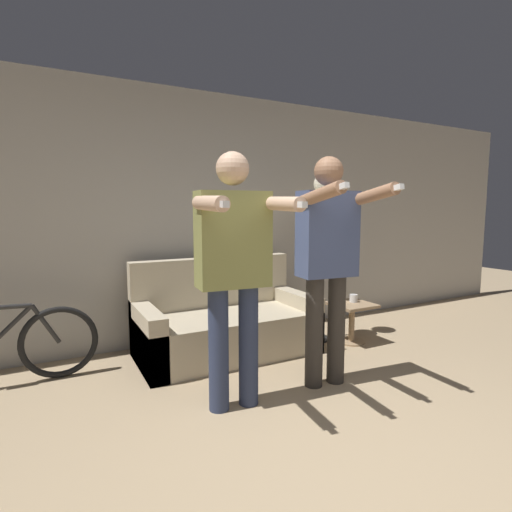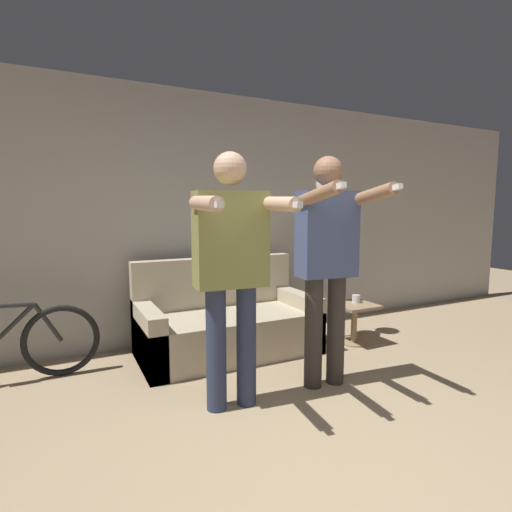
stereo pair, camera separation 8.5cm
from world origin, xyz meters
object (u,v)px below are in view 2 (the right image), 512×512
(floor_lamp, at_px, (321,204))
(person_left, at_px, (232,261))
(cat, at_px, (234,250))
(bicycle, at_px, (0,347))
(side_table, at_px, (354,315))
(person_right, at_px, (328,255))
(couch, at_px, (227,324))
(cup, at_px, (356,299))

(floor_lamp, bearing_deg, person_left, -145.98)
(cat, height_order, bicycle, cat)
(person_left, relative_size, side_table, 4.23)
(person_right, bearing_deg, side_table, 44.32)
(couch, height_order, bicycle, couch)
(person_left, bearing_deg, floor_lamp, 39.13)
(person_right, xyz_separation_m, bicycle, (-2.30, 1.14, -0.73))
(person_left, height_order, side_table, person_left)
(cup, bearing_deg, couch, 167.03)
(side_table, height_order, bicycle, bicycle)
(person_left, xyz_separation_m, cat, (0.60, 1.34, -0.07))
(cup, bearing_deg, cat, 151.54)
(couch, relative_size, bicycle, 1.14)
(couch, bearing_deg, side_table, -15.24)
(couch, distance_m, person_right, 1.36)
(floor_lamp, bearing_deg, bicycle, 176.17)
(bicycle, bearing_deg, couch, -3.20)
(floor_lamp, relative_size, cup, 21.26)
(person_left, distance_m, person_right, 0.80)
(floor_lamp, relative_size, side_table, 4.24)
(person_left, relative_size, floor_lamp, 1.00)
(cup, distance_m, bicycle, 3.25)
(person_right, xyz_separation_m, cat, (-0.20, 1.34, -0.08))
(bicycle, bearing_deg, cat, 5.28)
(floor_lamp, xyz_separation_m, side_table, (0.26, -0.26, -1.14))
(side_table, bearing_deg, couch, 164.76)
(person_left, distance_m, cat, 1.47)
(couch, bearing_deg, cat, 53.95)
(cat, relative_size, side_table, 1.01)
(side_table, bearing_deg, cat, 148.69)
(person_left, relative_size, bicycle, 1.20)
(floor_lamp, distance_m, bicycle, 3.12)
(cat, relative_size, cup, 5.08)
(couch, xyz_separation_m, cup, (1.34, -0.31, 0.18))
(person_left, distance_m, side_table, 1.95)
(couch, relative_size, person_left, 0.95)
(person_left, height_order, cup, person_left)
(floor_lamp, bearing_deg, side_table, -44.82)
(couch, distance_m, person_left, 1.34)
(couch, relative_size, side_table, 4.02)
(couch, xyz_separation_m, cat, (0.22, 0.30, 0.69))
(couch, height_order, side_table, couch)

